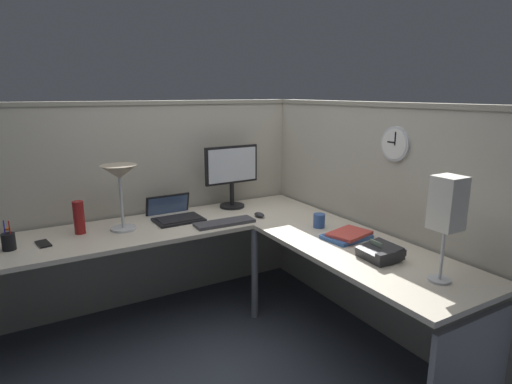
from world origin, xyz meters
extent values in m
plane|color=#383D47|center=(0.00, 0.00, 0.00)|extent=(6.80, 6.80, 0.00)
cube|color=#A8A393|center=(-0.36, 0.87, 0.78)|extent=(2.57, 0.10, 1.55)
cube|color=gray|center=(-0.36, 0.87, 1.56)|extent=(2.57, 0.12, 0.03)
cube|color=#A8A393|center=(0.87, -0.27, 0.78)|extent=(0.10, 2.37, 1.55)
cube|color=gray|center=(0.87, -0.27, 1.56)|extent=(0.12, 2.37, 0.03)
cube|color=beige|center=(-0.38, 0.47, 0.71)|extent=(2.35, 0.66, 0.03)
cube|color=beige|center=(0.47, -0.60, 0.71)|extent=(0.66, 1.49, 0.03)
cylinder|color=slate|center=(0.16, 0.16, 0.35)|extent=(0.05, 0.05, 0.70)
cube|color=slate|center=(0.47, -1.33, 0.35)|extent=(0.58, 0.03, 0.60)
cylinder|color=black|center=(0.22, 0.64, 0.74)|extent=(0.20, 0.20, 0.02)
cylinder|color=black|center=(0.22, 0.64, 0.84)|extent=(0.04, 0.04, 0.20)
cube|color=black|center=(0.22, 0.64, 1.08)|extent=(0.46, 0.05, 0.30)
cube|color=silver|center=(0.22, 0.62, 1.08)|extent=(0.42, 0.03, 0.26)
cube|color=black|center=(-0.28, 0.50, 0.74)|extent=(0.35, 0.25, 0.02)
cube|color=black|center=(-0.28, 0.50, 0.75)|extent=(0.29, 0.19, 0.00)
cube|color=black|center=(-0.29, 0.73, 0.77)|extent=(0.34, 0.08, 0.22)
cube|color=#384C72|center=(-0.29, 0.72, 0.77)|extent=(0.31, 0.06, 0.18)
cube|color=#38383D|center=(-0.03, 0.26, 0.74)|extent=(0.43, 0.15, 0.02)
ellipsoid|color=#232326|center=(0.27, 0.29, 0.75)|extent=(0.06, 0.10, 0.03)
cylinder|color=#B7BABF|center=(-0.68, 0.50, 0.74)|extent=(0.17, 0.17, 0.02)
cylinder|color=#B7BABF|center=(-0.68, 0.50, 0.93)|extent=(0.02, 0.02, 0.38)
cone|color=gray|center=(-0.68, 0.50, 1.13)|extent=(0.24, 0.24, 0.09)
cylinder|color=black|center=(-1.35, 0.45, 0.78)|extent=(0.08, 0.08, 0.10)
cylinder|color=#1E1EB2|center=(-1.37, 0.46, 0.84)|extent=(0.01, 0.02, 0.13)
cylinder|color=#B21E1E|center=(-1.34, 0.44, 0.84)|extent=(0.01, 0.02, 0.13)
cylinder|color=#D8591E|center=(-1.35, 0.46, 0.85)|extent=(0.03, 0.03, 0.01)
cube|color=black|center=(-1.17, 0.45, 0.73)|extent=(0.09, 0.15, 0.01)
cylinder|color=maroon|center=(-0.94, 0.56, 0.84)|extent=(0.07, 0.07, 0.22)
cube|color=#232326|center=(0.44, -0.75, 0.77)|extent=(0.20, 0.21, 0.10)
cube|color=#8CA58C|center=(0.45, -0.72, 0.80)|extent=(0.02, 0.09, 0.04)
cube|color=#232326|center=(0.44, -0.84, 0.79)|extent=(0.19, 0.05, 0.04)
cube|color=#335999|center=(0.51, -0.40, 0.74)|extent=(0.30, 0.24, 0.02)
cube|color=#BF3F38|center=(0.53, -0.41, 0.76)|extent=(0.30, 0.25, 0.02)
cylinder|color=#B7BABF|center=(0.49, -1.11, 0.74)|extent=(0.11, 0.11, 0.01)
cylinder|color=#B7BABF|center=(0.49, -1.11, 0.87)|extent=(0.02, 0.02, 0.27)
cube|color=silver|center=(0.49, -1.11, 1.13)|extent=(0.13, 0.13, 0.26)
cylinder|color=#2D4C8C|center=(0.51, -0.13, 0.78)|extent=(0.08, 0.08, 0.10)
cylinder|color=#B7BABF|center=(0.82, -0.47, 1.33)|extent=(0.03, 0.22, 0.22)
cylinder|color=white|center=(0.80, -0.47, 1.33)|extent=(0.00, 0.19, 0.19)
cube|color=black|center=(0.80, -0.45, 1.34)|extent=(0.00, 0.06, 0.01)
cube|color=black|center=(0.80, -0.48, 1.36)|extent=(0.00, 0.01, 0.08)
camera|label=1|loc=(-1.26, -2.32, 1.64)|focal=29.50mm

